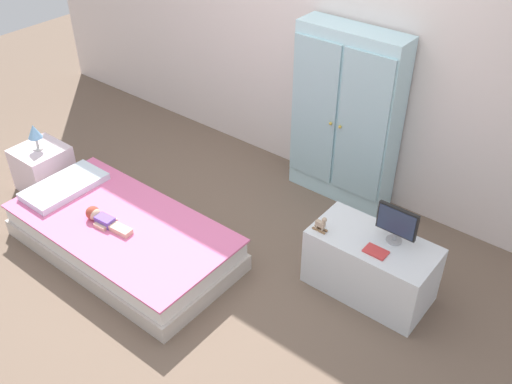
{
  "coord_description": "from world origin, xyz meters",
  "views": [
    {
      "loc": [
        2.16,
        -1.96,
        2.74
      ],
      "look_at": [
        0.29,
        0.38,
        0.57
      ],
      "focal_mm": 40.17,
      "sensor_mm": 36.0,
      "label": 1
    }
  ],
  "objects_px": {
    "doll": "(101,218)",
    "wardrobe": "(345,118)",
    "tv_stand": "(370,266)",
    "bed": "(123,237)",
    "nightstand": "(44,168)",
    "table_lamp": "(34,133)",
    "rocking_horse_toy": "(321,224)",
    "book_red": "(376,252)",
    "tv_monitor": "(397,223)"
  },
  "relations": [
    {
      "from": "tv_monitor",
      "to": "book_red",
      "type": "bearing_deg",
      "value": -102.28
    },
    {
      "from": "doll",
      "to": "rocking_horse_toy",
      "type": "distance_m",
      "value": 1.51
    },
    {
      "from": "wardrobe",
      "to": "tv_monitor",
      "type": "distance_m",
      "value": 1.12
    },
    {
      "from": "nightstand",
      "to": "book_red",
      "type": "bearing_deg",
      "value": 10.85
    },
    {
      "from": "tv_monitor",
      "to": "table_lamp",
      "type": "bearing_deg",
      "value": -166.07
    },
    {
      "from": "nightstand",
      "to": "rocking_horse_toy",
      "type": "distance_m",
      "value": 2.4
    },
    {
      "from": "rocking_horse_toy",
      "to": "table_lamp",
      "type": "bearing_deg",
      "value": -168.32
    },
    {
      "from": "tv_stand",
      "to": "rocking_horse_toy",
      "type": "bearing_deg",
      "value": -157.68
    },
    {
      "from": "doll",
      "to": "wardrobe",
      "type": "height_order",
      "value": "wardrobe"
    },
    {
      "from": "bed",
      "to": "rocking_horse_toy",
      "type": "xyz_separation_m",
      "value": [
        1.23,
        0.61,
        0.35
      ]
    },
    {
      "from": "book_red",
      "to": "doll",
      "type": "bearing_deg",
      "value": -156.73
    },
    {
      "from": "tv_stand",
      "to": "tv_monitor",
      "type": "height_order",
      "value": "tv_monitor"
    },
    {
      "from": "nightstand",
      "to": "rocking_horse_toy",
      "type": "height_order",
      "value": "rocking_horse_toy"
    },
    {
      "from": "wardrobe",
      "to": "tv_stand",
      "type": "distance_m",
      "value": 1.19
    },
    {
      "from": "bed",
      "to": "nightstand",
      "type": "relative_size",
      "value": 4.41
    },
    {
      "from": "nightstand",
      "to": "table_lamp",
      "type": "relative_size",
      "value": 1.75
    },
    {
      "from": "book_red",
      "to": "nightstand",
      "type": "bearing_deg",
      "value": -169.15
    },
    {
      "from": "tv_stand",
      "to": "tv_monitor",
      "type": "distance_m",
      "value": 0.37
    },
    {
      "from": "table_lamp",
      "to": "wardrobe",
      "type": "relative_size",
      "value": 0.16
    },
    {
      "from": "table_lamp",
      "to": "bed",
      "type": "bearing_deg",
      "value": -6.64
    },
    {
      "from": "tv_monitor",
      "to": "rocking_horse_toy",
      "type": "bearing_deg",
      "value": -154.1
    },
    {
      "from": "table_lamp",
      "to": "rocking_horse_toy",
      "type": "distance_m",
      "value": 2.38
    },
    {
      "from": "bed",
      "to": "rocking_horse_toy",
      "type": "height_order",
      "value": "rocking_horse_toy"
    },
    {
      "from": "tv_stand",
      "to": "table_lamp",
      "type": "bearing_deg",
      "value": -167.01
    },
    {
      "from": "doll",
      "to": "wardrobe",
      "type": "distance_m",
      "value": 1.91
    },
    {
      "from": "doll",
      "to": "wardrobe",
      "type": "bearing_deg",
      "value": 60.94
    },
    {
      "from": "rocking_horse_toy",
      "to": "book_red",
      "type": "height_order",
      "value": "rocking_horse_toy"
    },
    {
      "from": "doll",
      "to": "wardrobe",
      "type": "xyz_separation_m",
      "value": [
        0.91,
        1.64,
        0.39
      ]
    },
    {
      "from": "tv_monitor",
      "to": "rocking_horse_toy",
      "type": "distance_m",
      "value": 0.46
    },
    {
      "from": "book_red",
      "to": "table_lamp",
      "type": "bearing_deg",
      "value": -169.15
    },
    {
      "from": "bed",
      "to": "tv_stand",
      "type": "distance_m",
      "value": 1.71
    },
    {
      "from": "bed",
      "to": "tv_monitor",
      "type": "xyz_separation_m",
      "value": [
        1.63,
        0.81,
        0.44
      ]
    },
    {
      "from": "nightstand",
      "to": "tv_monitor",
      "type": "xyz_separation_m",
      "value": [
        2.74,
        0.68,
        0.38
      ]
    },
    {
      "from": "wardrobe",
      "to": "rocking_horse_toy",
      "type": "bearing_deg",
      "value": -65.91
    },
    {
      "from": "wardrobe",
      "to": "nightstand",
      "type": "bearing_deg",
      "value": -143.37
    },
    {
      "from": "doll",
      "to": "book_red",
      "type": "relative_size",
      "value": 2.78
    },
    {
      "from": "table_lamp",
      "to": "rocking_horse_toy",
      "type": "height_order",
      "value": "table_lamp"
    },
    {
      "from": "wardrobe",
      "to": "tv_monitor",
      "type": "relative_size",
      "value": 5.29
    },
    {
      "from": "bed",
      "to": "rocking_horse_toy",
      "type": "bearing_deg",
      "value": 26.48
    },
    {
      "from": "rocking_horse_toy",
      "to": "doll",
      "type": "bearing_deg",
      "value": -152.4
    },
    {
      "from": "doll",
      "to": "tv_monitor",
      "type": "bearing_deg",
      "value": 27.21
    },
    {
      "from": "wardrobe",
      "to": "tv_stand",
      "type": "relative_size",
      "value": 1.74
    },
    {
      "from": "tv_monitor",
      "to": "book_red",
      "type": "height_order",
      "value": "tv_monitor"
    },
    {
      "from": "tv_stand",
      "to": "book_red",
      "type": "xyz_separation_m",
      "value": [
        0.06,
        -0.09,
        0.22
      ]
    },
    {
      "from": "bed",
      "to": "wardrobe",
      "type": "relative_size",
      "value": 1.2
    },
    {
      "from": "doll",
      "to": "table_lamp",
      "type": "relative_size",
      "value": 1.84
    },
    {
      "from": "doll",
      "to": "table_lamp",
      "type": "distance_m",
      "value": 1.05
    },
    {
      "from": "bed",
      "to": "table_lamp",
      "type": "relative_size",
      "value": 7.71
    },
    {
      "from": "bed",
      "to": "book_red",
      "type": "bearing_deg",
      "value": 22.06
    },
    {
      "from": "bed",
      "to": "book_red",
      "type": "relative_size",
      "value": 11.63
    }
  ]
}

